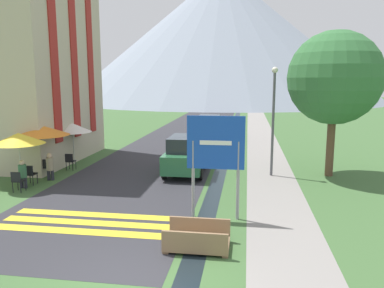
% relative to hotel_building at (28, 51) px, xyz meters
% --- Properties ---
extents(ground_plane, '(160.00, 160.00, 0.00)m').
position_rel_hotel_building_xyz_m(ground_plane, '(9.39, 8.00, -5.97)').
color(ground_plane, '#3D6033').
extents(road, '(6.40, 60.00, 0.01)m').
position_rel_hotel_building_xyz_m(road, '(6.89, 18.00, -5.96)').
color(road, '#2D2D33').
rests_on(road, ground_plane).
extents(footpath, '(2.20, 60.00, 0.01)m').
position_rel_hotel_building_xyz_m(footpath, '(12.99, 18.00, -5.96)').
color(footpath, gray).
rests_on(footpath, ground_plane).
extents(drainage_channel, '(0.60, 60.00, 0.00)m').
position_rel_hotel_building_xyz_m(drainage_channel, '(10.59, 18.00, -5.97)').
color(drainage_channel, black).
rests_on(drainage_channel, ground_plane).
extents(crosswalk_marking, '(5.44, 1.84, 0.01)m').
position_rel_hotel_building_xyz_m(crosswalk_marking, '(6.89, -8.67, -5.96)').
color(crosswalk_marking, yellow).
rests_on(crosswalk_marking, ground_plane).
extents(mountain_distant, '(68.37, 68.37, 28.26)m').
position_rel_hotel_building_xyz_m(mountain_distant, '(5.94, 66.76, 8.16)').
color(mountain_distant, gray).
rests_on(mountain_distant, ground_plane).
extents(hotel_building, '(5.73, 8.14, 11.06)m').
position_rel_hotel_building_xyz_m(hotel_building, '(0.00, 0.00, 0.00)').
color(hotel_building, '#BCAD93').
rests_on(hotel_building, ground_plane).
extents(road_sign, '(1.82, 0.11, 3.34)m').
position_rel_hotel_building_xyz_m(road_sign, '(10.87, -7.68, -3.78)').
color(road_sign, gray).
rests_on(road_sign, ground_plane).
extents(footbridge, '(1.70, 1.10, 0.65)m').
position_rel_hotel_building_xyz_m(footbridge, '(10.59, -9.94, -5.74)').
color(footbridge, '#846647').
rests_on(footbridge, ground_plane).
extents(parked_car_near, '(1.84, 3.90, 1.82)m').
position_rel_hotel_building_xyz_m(parked_car_near, '(8.99, -1.93, -5.06)').
color(parked_car_near, '#28663D').
rests_on(parked_car_near, ground_plane).
extents(parked_car_far, '(1.91, 4.03, 1.82)m').
position_rel_hotel_building_xyz_m(parked_car_far, '(8.99, 8.94, -5.06)').
color(parked_car_far, navy).
rests_on(parked_car_far, ground_plane).
extents(cafe_chair_nearest, '(0.40, 0.40, 0.85)m').
position_rel_hotel_building_xyz_m(cafe_chair_nearest, '(2.84, -5.99, -5.46)').
color(cafe_chair_nearest, black).
rests_on(cafe_chair_nearest, ground_plane).
extents(cafe_chair_near_right, '(0.40, 0.40, 0.85)m').
position_rel_hotel_building_xyz_m(cafe_chair_near_right, '(2.72, -4.93, -5.46)').
color(cafe_chair_near_right, black).
rests_on(cafe_chair_near_right, ground_plane).
extents(cafe_chair_far_left, '(0.40, 0.40, 0.85)m').
position_rel_hotel_building_xyz_m(cafe_chair_far_left, '(3.19, -2.19, -5.46)').
color(cafe_chair_far_left, black).
rests_on(cafe_chair_far_left, ground_plane).
extents(cafe_chair_middle, '(0.40, 0.40, 0.85)m').
position_rel_hotel_building_xyz_m(cafe_chair_middle, '(2.70, -3.59, -5.46)').
color(cafe_chair_middle, black).
rests_on(cafe_chair_middle, ground_plane).
extents(cafe_chair_near_left, '(0.40, 0.40, 0.85)m').
position_rel_hotel_building_xyz_m(cafe_chair_near_left, '(2.68, -4.85, -5.46)').
color(cafe_chair_near_left, black).
rests_on(cafe_chair_near_left, ground_plane).
extents(cafe_umbrella_front_yellow, '(2.10, 2.10, 2.30)m').
position_rel_hotel_building_xyz_m(cafe_umbrella_front_yellow, '(2.55, -5.27, -3.90)').
color(cafe_umbrella_front_yellow, '#B7B2A8').
rests_on(cafe_umbrella_front_yellow, ground_plane).
extents(cafe_umbrella_middle_orange, '(2.45, 2.45, 2.38)m').
position_rel_hotel_building_xyz_m(cafe_umbrella_middle_orange, '(2.51, -3.38, -3.82)').
color(cafe_umbrella_middle_orange, '#B7B2A8').
rests_on(cafe_umbrella_middle_orange, ground_plane).
extents(cafe_umbrella_rear_white, '(1.98, 1.98, 2.20)m').
position_rel_hotel_building_xyz_m(cafe_umbrella_rear_white, '(2.73, -0.80, -4.01)').
color(cafe_umbrella_rear_white, '#B7B2A8').
rests_on(cafe_umbrella_rear_white, ground_plane).
extents(person_seated_far, '(0.32, 0.32, 1.20)m').
position_rel_hotel_building_xyz_m(person_seated_far, '(2.70, -5.41, -5.30)').
color(person_seated_far, '#282833').
rests_on(person_seated_far, ground_plane).
extents(person_seated_near, '(0.32, 0.32, 1.24)m').
position_rel_hotel_building_xyz_m(person_seated_near, '(3.18, -4.08, -5.28)').
color(person_seated_near, '#282833').
rests_on(person_seated_near, ground_plane).
extents(streetlamp, '(0.28, 0.28, 5.02)m').
position_rel_hotel_building_xyz_m(streetlamp, '(13.02, -1.75, -2.98)').
color(streetlamp, '#515156').
rests_on(streetlamp, ground_plane).
extents(tree_by_path, '(4.22, 4.22, 6.65)m').
position_rel_hotel_building_xyz_m(tree_by_path, '(15.69, -1.38, -1.45)').
color(tree_by_path, brown).
rests_on(tree_by_path, ground_plane).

